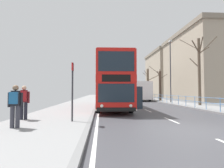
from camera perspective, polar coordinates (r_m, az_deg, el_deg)
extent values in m
cube|color=#424247|center=(8.03, 25.33, -13.50)|extent=(8.40, 140.00, 0.06)
cube|color=silver|center=(10.34, 18.24, -10.85)|extent=(0.12, 2.00, 0.00)
cube|color=silver|center=(14.88, 11.31, -8.29)|extent=(0.12, 2.00, 0.00)
cube|color=silver|center=(19.54, 7.69, -6.89)|extent=(0.12, 2.00, 0.00)
cube|color=silver|center=(24.25, 5.48, -6.02)|extent=(0.12, 2.00, 0.00)
cube|color=silver|center=(29.00, 3.99, -5.42)|extent=(0.12, 2.00, 0.00)
cube|color=silver|center=(33.75, 2.93, -5.00)|extent=(0.12, 2.00, 0.00)
cube|color=silver|center=(38.52, 2.13, -4.67)|extent=(0.12, 2.00, 0.00)
cube|color=silver|center=(43.30, 1.50, -4.42)|extent=(0.12, 2.00, 0.00)
cube|color=silver|center=(48.08, 1.00, -4.22)|extent=(0.12, 2.00, 0.00)
cube|color=silver|center=(52.87, 0.59, -4.05)|extent=(0.12, 2.00, 0.00)
cube|color=silver|center=(57.65, 0.25, -3.91)|extent=(0.12, 2.00, 0.00)
cube|color=silver|center=(7.08, -5.07, -14.98)|extent=(0.12, 133.00, 0.00)
cube|color=gray|center=(7.09, -7.99, -14.40)|extent=(0.20, 140.00, 0.14)
cube|color=gray|center=(7.54, -24.58, -13.48)|extent=(4.00, 140.00, 0.14)
cube|color=red|center=(16.05, 0.31, -3.47)|extent=(2.79, 10.14, 1.78)
cube|color=red|center=(16.06, 0.30, 0.54)|extent=(2.80, 10.19, 0.47)
cube|color=red|center=(16.15, 0.30, 4.25)|extent=(2.79, 10.14, 1.63)
cube|color=#A91511|center=(16.27, 0.30, 7.24)|extent=(2.70, 9.83, 0.08)
cube|color=#19232D|center=(11.00, 1.38, -2.86)|extent=(2.23, 0.09, 1.14)
cube|color=black|center=(11.02, 1.38, 1.88)|extent=(1.77, 0.08, 0.45)
cube|color=#19232D|center=(11.15, 1.37, 7.24)|extent=(2.23, 0.09, 1.24)
cube|color=black|center=(11.05, 1.39, -8.08)|extent=(2.41, 0.14, 0.24)
cube|color=white|center=(16.08, 0.31, -6.44)|extent=(2.81, 10.19, 0.10)
cube|color=#19232D|center=(16.40, 4.74, -2.57)|extent=(0.22, 7.86, 0.93)
cube|color=#19232D|center=(16.26, 4.82, 4.50)|extent=(0.25, 9.07, 0.98)
cube|color=#19232D|center=(16.29, -4.23, -2.57)|extent=(0.22, 7.86, 0.93)
cube|color=#19232D|center=(16.16, -4.24, 4.55)|extent=(0.25, 9.07, 0.98)
sphere|color=white|center=(11.10, 5.99, -6.90)|extent=(0.21, 0.21, 0.20)
sphere|color=white|center=(11.00, -3.26, -6.96)|extent=(0.21, 0.21, 0.20)
cube|color=#19232D|center=(12.25, 8.34, -4.37)|extent=(0.69, 0.48, 1.53)
cube|color=black|center=(12.49, 6.55, -4.34)|extent=(0.12, 0.90, 1.53)
cylinder|color=black|center=(13.36, 6.06, -6.78)|extent=(0.33, 1.05, 1.04)
cylinder|color=black|center=(13.24, -4.49, -6.82)|extent=(0.33, 1.05, 1.04)
cylinder|color=black|center=(19.29, 3.55, -5.43)|extent=(0.33, 1.05, 1.04)
cylinder|color=black|center=(19.20, -3.72, -5.44)|extent=(0.33, 1.05, 1.04)
cube|color=white|center=(31.73, 8.39, -2.08)|extent=(2.62, 10.15, 2.75)
cube|color=#19232D|center=(31.53, 6.19, -1.39)|extent=(0.19, 8.59, 1.32)
cube|color=#19232D|center=(31.98, 10.54, -1.38)|extent=(0.19, 8.59, 1.32)
cube|color=#19232D|center=(36.72, 6.91, -1.70)|extent=(2.09, 0.07, 1.65)
cylinder|color=black|center=(34.57, 5.55, -4.13)|extent=(0.30, 0.97, 0.96)
cylinder|color=black|center=(34.96, 9.34, -4.09)|extent=(0.30, 0.97, 0.96)
cylinder|color=black|center=(28.34, 7.31, -4.52)|extent=(0.30, 0.97, 0.96)
cylinder|color=black|center=(28.82, 11.90, -4.45)|extent=(0.30, 0.97, 0.96)
cylinder|color=#598CC6|center=(14.53, 31.12, -5.66)|extent=(0.05, 0.05, 0.98)
cylinder|color=#598CC6|center=(15.94, 27.68, -5.41)|extent=(0.05, 0.05, 0.98)
cylinder|color=#598CC6|center=(17.40, 24.80, -5.18)|extent=(0.05, 0.05, 0.98)
cylinder|color=#598CC6|center=(18.89, 22.38, -4.98)|extent=(0.05, 0.05, 0.98)
cylinder|color=#598CC6|center=(20.41, 20.32, -4.81)|extent=(0.05, 0.05, 0.98)
cylinder|color=#598CC6|center=(21.96, 18.55, -4.65)|extent=(0.05, 0.05, 0.98)
cylinder|color=#598CC6|center=(23.52, 17.01, -4.51)|extent=(0.05, 0.05, 0.98)
cylinder|color=#598CC6|center=(25.10, 15.66, -4.38)|extent=(0.05, 0.05, 0.98)
cylinder|color=#598CC6|center=(26.69, 14.48, -4.27)|extent=(0.05, 0.05, 0.98)
cylinder|color=#598CC6|center=(28.29, 13.43, -4.17)|extent=(0.05, 0.05, 0.98)
cylinder|color=#598CC6|center=(29.90, 12.49, -4.08)|extent=(0.05, 0.05, 0.98)
cylinder|color=#598CC6|center=(31.52, 11.65, -4.00)|extent=(0.05, 0.05, 0.98)
cylinder|color=#598CC6|center=(33.14, 10.89, -3.92)|extent=(0.05, 0.05, 0.98)
cylinder|color=#598CC6|center=(20.40, 20.30, -3.57)|extent=(0.04, 26.86, 0.04)
cylinder|color=#598CC6|center=(20.41, 20.32, -4.67)|extent=(0.04, 26.86, 0.04)
cylinder|color=#383842|center=(8.03, -29.07, -8.98)|extent=(0.19, 0.19, 0.89)
cylinder|color=#383842|center=(7.98, -27.76, -9.04)|extent=(0.19, 0.19, 0.89)
cylinder|color=black|center=(7.95, -28.31, -3.99)|extent=(0.39, 0.39, 0.59)
cylinder|color=black|center=(8.01, -29.85, -4.38)|extent=(0.12, 0.12, 0.56)
cylinder|color=black|center=(7.90, -26.77, -4.47)|extent=(0.12, 0.12, 0.56)
sphere|color=#84664C|center=(7.95, -28.26, -1.07)|extent=(0.26, 0.26, 0.22)
cube|color=#1E598C|center=(7.70, -28.80, -3.89)|extent=(0.31, 0.23, 0.45)
cylinder|color=black|center=(10.16, -26.76, -7.52)|extent=(0.19, 0.19, 0.91)
cylinder|color=black|center=(10.13, -25.71, -7.55)|extent=(0.19, 0.19, 0.91)
cylinder|color=maroon|center=(10.10, -26.16, -3.46)|extent=(0.41, 0.41, 0.62)
cylinder|color=maroon|center=(10.14, -27.39, -3.77)|extent=(0.12, 0.12, 0.58)
cylinder|color=maroon|center=(10.07, -24.92, -3.83)|extent=(0.12, 0.12, 0.58)
sphere|color=tan|center=(10.10, -26.11, -1.09)|extent=(0.27, 0.27, 0.22)
cube|color=maroon|center=(9.84, -26.40, -3.38)|extent=(0.31, 0.24, 0.47)
cylinder|color=#2D2D33|center=(8.75, -12.46, -2.42)|extent=(0.08, 0.08, 2.79)
cube|color=red|center=(8.84, -12.37, 5.34)|extent=(0.04, 0.44, 0.36)
cylinder|color=#38383D|center=(25.11, 18.06, 3.67)|extent=(0.14, 0.14, 8.00)
cube|color=#B2B2AD|center=(25.86, 17.94, 12.79)|extent=(0.28, 0.60, 0.20)
cylinder|color=#423328|center=(29.82, 15.03, -0.50)|extent=(0.39, 0.39, 4.68)
cylinder|color=#423328|center=(30.49, 14.93, 1.55)|extent=(0.44, 1.29, 0.99)
cylinder|color=#423328|center=(30.27, 16.08, 2.31)|extent=(1.35, 0.39, 0.89)
cylinder|color=#423328|center=(29.00, 14.61, 2.78)|extent=(1.07, 1.71, 1.08)
cylinder|color=#423328|center=(30.35, 14.96, 3.27)|extent=(0.35, 0.89, 1.49)
cylinder|color=#423328|center=(30.32, 13.31, 4.27)|extent=(1.56, 1.22, 1.55)
cylinder|color=brown|center=(36.25, 11.30, 0.10)|extent=(0.42, 0.42, 5.88)
cylinder|color=brown|center=(36.12, 12.90, 1.89)|extent=(1.95, 1.04, 1.09)
cylinder|color=brown|center=(36.42, 10.54, 2.84)|extent=(0.96, 0.44, 0.93)
cylinder|color=brown|center=(37.18, 11.16, 3.85)|extent=(0.33, 1.55, 1.33)
cylinder|color=brown|center=(36.95, 11.34, 4.48)|extent=(0.40, 0.95, 1.20)
cylinder|color=brown|center=(36.33, 10.72, 3.45)|extent=(0.80, 0.14, 1.15)
cylinder|color=brown|center=(20.86, 25.95, 3.59)|extent=(0.29, 0.29, 6.98)
cylinder|color=brown|center=(20.82, 28.06, 10.65)|extent=(1.04, 1.68, 1.49)
cylinder|color=brown|center=(20.98, 24.95, 10.75)|extent=(0.97, 0.38, 1.28)
cylinder|color=brown|center=(21.51, 23.22, 11.44)|extent=(1.60, 1.22, 1.45)
cylinder|color=brown|center=(21.42, 27.14, 9.52)|extent=(1.12, 0.21, 0.75)
cylinder|color=brown|center=(20.67, 26.35, 10.67)|extent=(0.40, 1.35, 1.67)
cylinder|color=brown|center=(21.15, 24.68, 6.09)|extent=(0.74, 0.85, 1.15)
cube|color=gray|center=(37.06, 29.30, 4.40)|extent=(12.55, 15.59, 11.45)
cube|color=slate|center=(38.23, 29.11, 13.49)|extent=(13.05, 16.22, 0.70)
cube|color=gray|center=(56.49, 19.25, 2.48)|extent=(13.72, 15.10, 12.40)
cube|color=slate|center=(57.40, 19.16, 9.01)|extent=(14.27, 15.71, 0.70)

